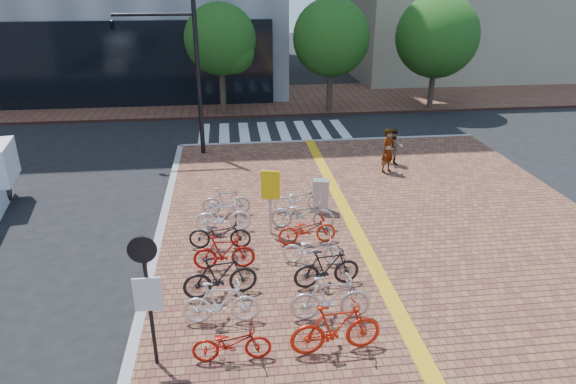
{
  "coord_description": "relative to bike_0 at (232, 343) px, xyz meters",
  "views": [
    {
      "loc": [
        -1.74,
        -10.95,
        7.48
      ],
      "look_at": [
        -0.04,
        3.33,
        1.3
      ],
      "focal_mm": 32.0,
      "sensor_mm": 36.0,
      "label": 1
    }
  ],
  "objects": [
    {
      "name": "ground",
      "position": [
        1.89,
        2.55,
        -0.57
      ],
      "size": [
        120.0,
        120.0,
        0.0
      ],
      "primitive_type": "plane",
      "color": "black",
      "rests_on": "ground"
    },
    {
      "name": "bike_13",
      "position": [
        2.34,
        6.9,
        0.02
      ],
      "size": [
        1.75,
        0.74,
        0.89
      ],
      "primitive_type": "imported",
      "rotation": [
        0.0,
        0.0,
        1.66
      ],
      "color": "silver",
      "rests_on": "sidewalk"
    },
    {
      "name": "bike_6",
      "position": [
        -0.06,
        6.93,
        0.05
      ],
      "size": [
        1.58,
        0.46,
        0.95
      ],
      "primitive_type": "imported",
      "rotation": [
        0.0,
        0.0,
        1.56
      ],
      "color": "#A4A4A9",
      "rests_on": "sidewalk"
    },
    {
      "name": "traffic_light_pole",
      "position": [
        -2.5,
        13.34,
        3.98
      ],
      "size": [
        3.43,
        1.32,
        6.38
      ],
      "color": "black",
      "rests_on": "sidewalk"
    },
    {
      "name": "bike_12",
      "position": [
        2.27,
        5.65,
        0.09
      ],
      "size": [
        2.06,
        1.03,
        1.03
      ],
      "primitive_type": "imported",
      "rotation": [
        0.0,
        0.0,
        1.39
      ],
      "color": "#A1A2A6",
      "rests_on": "sidewalk"
    },
    {
      "name": "crosswalk",
      "position": [
        2.39,
        16.55,
        -0.57
      ],
      "size": [
        7.5,
        4.0,
        0.01
      ],
      "color": "silver",
      "rests_on": "ground"
    },
    {
      "name": "bike_11",
      "position": [
        2.27,
        4.7,
        0.02
      ],
      "size": [
        1.74,
        0.71,
        0.89
      ],
      "primitive_type": "imported",
      "rotation": [
        0.0,
        0.0,
        1.64
      ],
      "color": "red",
      "rests_on": "sidewalk"
    },
    {
      "name": "bike_4",
      "position": [
        -0.26,
        4.72,
        0.04
      ],
      "size": [
        1.82,
        0.77,
        0.93
      ],
      "primitive_type": "imported",
      "rotation": [
        0.0,
        0.0,
        1.48
      ],
      "color": "black",
      "rests_on": "sidewalk"
    },
    {
      "name": "bike_0",
      "position": [
        0.0,
        0.0,
        0.0
      ],
      "size": [
        1.62,
        0.58,
        0.85
      ],
      "primitive_type": "imported",
      "rotation": [
        0.0,
        0.0,
        1.56
      ],
      "color": "#AC150C",
      "rests_on": "sidewalk"
    },
    {
      "name": "bike_8",
      "position": [
        2.25,
        1.1,
        0.14
      ],
      "size": [
        1.88,
        0.59,
        1.12
      ],
      "primitive_type": "imported",
      "rotation": [
        0.0,
        0.0,
        1.54
      ],
      "color": "#BCBCC1",
      "rests_on": "sidewalk"
    },
    {
      "name": "pedestrian_a",
      "position": [
        6.3,
        10.1,
        0.46
      ],
      "size": [
        0.77,
        0.71,
        1.77
      ],
      "primitive_type": "imported",
      "rotation": [
        0.0,
        0.0,
        0.58
      ],
      "color": "gray",
      "rests_on": "sidewalk"
    },
    {
      "name": "utility_box",
      "position": [
        3.05,
        6.82,
        0.13
      ],
      "size": [
        0.58,
        0.48,
        1.11
      ],
      "primitive_type": "cube",
      "rotation": [
        0.0,
        0.0,
        -0.23
      ],
      "color": "#B4B4B9",
      "rests_on": "sidewalk"
    },
    {
      "name": "far_sidewalk",
      "position": [
        1.89,
        23.55,
        -0.5
      ],
      "size": [
        70.0,
        8.0,
        0.15
      ],
      "primitive_type": "cube",
      "color": "brown",
      "rests_on": "ground"
    },
    {
      "name": "bike_9",
      "position": [
        2.42,
        2.45,
        0.09
      ],
      "size": [
        1.76,
        0.68,
        1.03
      ],
      "primitive_type": "imported",
      "rotation": [
        0.0,
        0.0,
        1.69
      ],
      "color": "black",
      "rests_on": "sidewalk"
    },
    {
      "name": "bike_7",
      "position": [
        2.15,
        0.01,
        0.16
      ],
      "size": [
        1.97,
        0.69,
        1.16
      ],
      "primitive_type": "imported",
      "rotation": [
        0.0,
        0.0,
        1.65
      ],
      "color": "red",
      "rests_on": "sidewalk"
    },
    {
      "name": "bike_5",
      "position": [
        -0.16,
        5.72,
        0.09
      ],
      "size": [
        1.71,
        0.49,
        1.02
      ],
      "primitive_type": "imported",
      "rotation": [
        0.0,
        0.0,
        1.57
      ],
      "color": "white",
      "rests_on": "sidewalk"
    },
    {
      "name": "bike_10",
      "position": [
        2.26,
        3.54,
        0.02
      ],
      "size": [
        1.76,
        0.91,
        0.88
      ],
      "primitive_type": "imported",
      "rotation": [
        0.0,
        0.0,
        1.36
      ],
      "color": "silver",
      "rests_on": "sidewalk"
    },
    {
      "name": "pedestrian_b",
      "position": [
        6.8,
        10.9,
        0.33
      ],
      "size": [
        0.86,
        0.76,
        1.5
      ],
      "primitive_type": "imported",
      "rotation": [
        0.0,
        0.0,
        -0.3
      ],
      "color": "#4E5063",
      "rests_on": "sidewalk"
    },
    {
      "name": "kerb_north",
      "position": [
        4.89,
        14.55,
        -0.5
      ],
      "size": [
        14.0,
        0.25,
        0.15
      ],
      "primitive_type": "cube",
      "color": "gray",
      "rests_on": "ground"
    },
    {
      "name": "street_trees",
      "position": [
        6.93,
        20.0,
        3.53
      ],
      "size": [
        16.2,
        4.6,
        6.35
      ],
      "color": "#38281E",
      "rests_on": "far_sidewalk"
    },
    {
      "name": "notice_sign",
      "position": [
        -1.53,
        0.05,
        1.43
      ],
      "size": [
        0.54,
        0.12,
        2.94
      ],
      "color": "black",
      "rests_on": "sidewalk"
    },
    {
      "name": "bike_2",
      "position": [
        -0.23,
        2.32,
        0.13
      ],
      "size": [
        1.88,
        0.79,
        1.1
      ],
      "primitive_type": "imported",
      "rotation": [
        0.0,
        0.0,
        1.72
      ],
      "color": "black",
      "rests_on": "sidewalk"
    },
    {
      "name": "yellow_sign",
      "position": [
        1.26,
        5.41,
        0.99
      ],
      "size": [
        0.55,
        0.19,
        2.04
      ],
      "color": "#B7B7BC",
      "rests_on": "sidewalk"
    },
    {
      "name": "bike_1",
      "position": [
        -0.21,
        1.26,
        0.11
      ],
      "size": [
        1.79,
        0.58,
        1.06
      ],
      "primitive_type": "imported",
      "rotation": [
        0.0,
        0.0,
        1.52
      ],
      "color": "white",
      "rests_on": "sidewalk"
    },
    {
      "name": "bike_3",
      "position": [
        -0.14,
        3.57,
        0.07
      ],
      "size": [
        1.64,
        0.47,
        0.99
      ],
      "primitive_type": "imported",
      "rotation": [
        0.0,
        0.0,
        1.56
      ],
      "color": "#A5100B",
      "rests_on": "sidewalk"
    }
  ]
}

